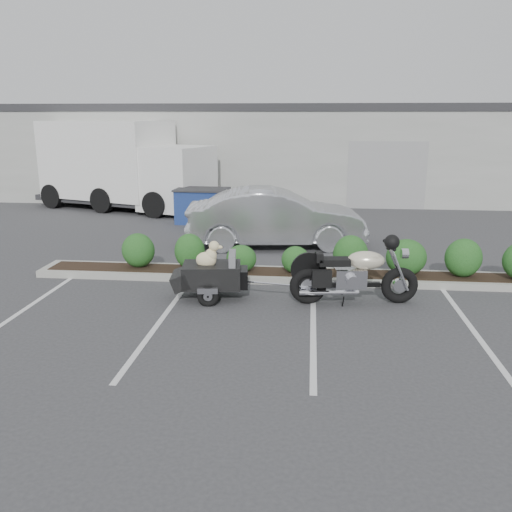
# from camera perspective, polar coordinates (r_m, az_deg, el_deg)

# --- Properties ---
(ground) EXTENTS (90.00, 90.00, 0.00)m
(ground) POSITION_cam_1_polar(r_m,az_deg,el_deg) (10.10, -0.82, -5.91)
(ground) COLOR #38383A
(ground) RESTS_ON ground
(planter_kerb) EXTENTS (12.00, 1.00, 0.15)m
(planter_kerb) POSITION_cam_1_polar(r_m,az_deg,el_deg) (12.10, 5.10, -2.10)
(planter_kerb) COLOR #9E9E93
(planter_kerb) RESTS_ON ground
(building) EXTENTS (26.00, 10.00, 4.00)m
(building) POSITION_cam_1_polar(r_m,az_deg,el_deg) (26.46, 3.48, 11.20)
(building) COLOR #9EA099
(building) RESTS_ON ground
(motorcycle) EXTENTS (2.49, 0.93, 1.43)m
(motorcycle) POSITION_cam_1_polar(r_m,az_deg,el_deg) (10.54, 10.31, -1.99)
(motorcycle) COLOR black
(motorcycle) RESTS_ON ground
(pet_trailer) EXTENTS (2.01, 1.13, 1.19)m
(pet_trailer) POSITION_cam_1_polar(r_m,az_deg,el_deg) (10.72, -4.76, -1.92)
(pet_trailer) COLOR black
(pet_trailer) RESTS_ON ground
(sedan) EXTENTS (5.04, 2.29, 1.60)m
(sedan) POSITION_cam_1_polar(r_m,az_deg,el_deg) (14.97, 2.07, 4.04)
(sedan) COLOR silver
(sedan) RESTS_ON ground
(dumpster) EXTENTS (1.80, 1.26, 1.16)m
(dumpster) POSITION_cam_1_polar(r_m,az_deg,el_deg) (18.49, -5.67, 5.32)
(dumpster) COLOR navy
(dumpster) RESTS_ON ground
(delivery_truck) EXTENTS (7.65, 4.64, 3.34)m
(delivery_truck) POSITION_cam_1_polar(r_m,az_deg,el_deg) (21.76, -13.74, 9.06)
(delivery_truck) COLOR white
(delivery_truck) RESTS_ON ground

